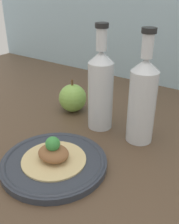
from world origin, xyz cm
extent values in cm
cube|color=brown|center=(0.00, 0.00, -2.00)|extent=(180.00, 110.00, 4.00)
cylinder|color=#2D333D|center=(-1.12, -8.93, 0.76)|extent=(23.67, 23.67, 1.52)
torus|color=#2D333D|center=(-1.12, -8.93, 1.29)|extent=(22.84, 22.84, 1.07)
cylinder|color=#D6BC7F|center=(-1.12, -8.93, 1.72)|extent=(14.34, 14.34, 0.40)
ellipsoid|color=brown|center=(-1.12, -8.93, 3.43)|extent=(7.17, 6.09, 3.02)
sphere|color=green|center=(-1.12, -8.93, 5.91)|extent=(3.22, 3.22, 3.22)
cylinder|color=silver|center=(-2.53, 12.02, 9.27)|extent=(6.77, 6.77, 18.54)
cone|color=silver|center=(-2.53, 12.02, 20.06)|extent=(6.77, 6.77, 3.05)
cylinder|color=silver|center=(-2.53, 12.02, 24.32)|extent=(2.71, 2.71, 5.46)
cylinder|color=black|center=(-2.53, 12.02, 27.65)|extent=(3.39, 3.39, 1.20)
cylinder|color=silver|center=(9.53, 12.02, 9.27)|extent=(6.77, 6.77, 18.54)
cone|color=silver|center=(9.53, 12.02, 20.06)|extent=(6.77, 6.77, 3.05)
cylinder|color=silver|center=(9.53, 12.02, 24.32)|extent=(2.71, 2.71, 5.46)
cylinder|color=black|center=(9.53, 12.02, 27.65)|extent=(3.39, 3.39, 1.20)
sphere|color=#84B74C|center=(-14.92, 15.39, 4.34)|extent=(8.67, 8.67, 8.67)
cylinder|color=brown|center=(-14.92, 15.39, 9.35)|extent=(0.69, 0.69, 1.95)
camera|label=1|loc=(32.26, -42.87, 37.45)|focal=42.00mm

